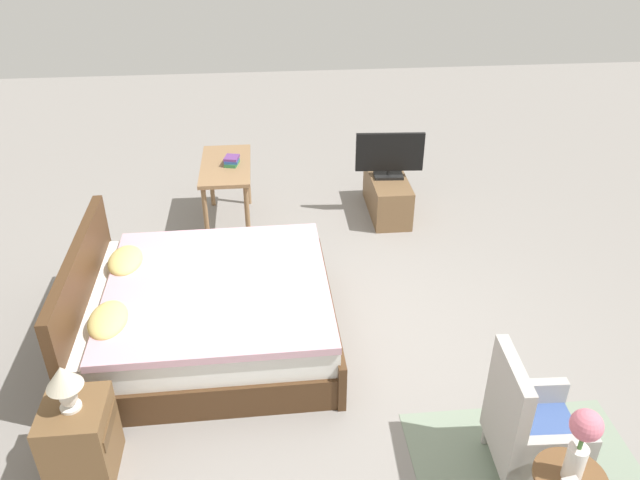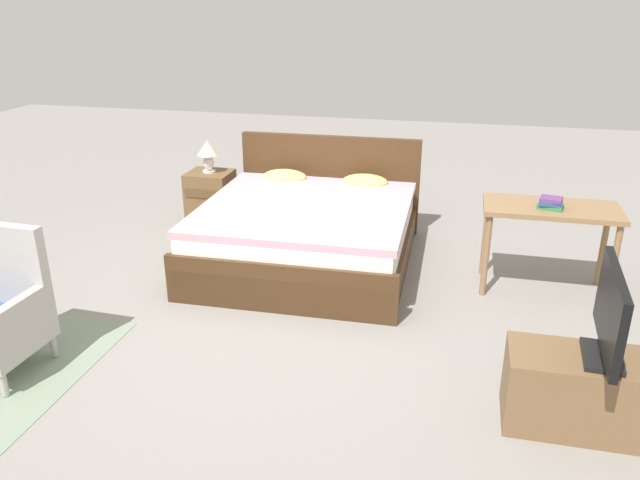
# 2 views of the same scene
# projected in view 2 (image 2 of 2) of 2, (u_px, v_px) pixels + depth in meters

# --- Properties ---
(ground_plane) EXTENTS (16.00, 16.00, 0.00)m
(ground_plane) POSITION_uv_depth(u_px,v_px,m) (270.00, 316.00, 4.72)
(ground_plane) COLOR gray
(bed) EXTENTS (1.84, 2.01, 0.96)m
(bed) POSITION_uv_depth(u_px,v_px,m) (309.00, 230.00, 5.58)
(bed) COLOR #472D19
(bed) RESTS_ON ground_plane
(nightstand) EXTENTS (0.44, 0.41, 0.57)m
(nightstand) POSITION_uv_depth(u_px,v_px,m) (211.00, 198.00, 6.49)
(nightstand) COLOR brown
(nightstand) RESTS_ON ground_plane
(table_lamp) EXTENTS (0.22, 0.22, 0.33)m
(table_lamp) POSITION_uv_depth(u_px,v_px,m) (208.00, 152.00, 6.31)
(table_lamp) COLOR silver
(table_lamp) RESTS_ON nightstand
(tv_stand) EXTENTS (0.96, 0.40, 0.45)m
(tv_stand) POSITION_uv_depth(u_px,v_px,m) (595.00, 393.00, 3.43)
(tv_stand) COLOR brown
(tv_stand) RESTS_ON ground_plane
(tv_flatscreen) EXTENTS (0.22, 0.75, 0.51)m
(tv_flatscreen) POSITION_uv_depth(u_px,v_px,m) (610.00, 315.00, 3.25)
(tv_flatscreen) COLOR black
(tv_flatscreen) RESTS_ON tv_stand
(vanity_desk) EXTENTS (1.04, 0.52, 0.72)m
(vanity_desk) POSITION_uv_depth(u_px,v_px,m) (550.00, 219.00, 4.92)
(vanity_desk) COLOR #8E6B47
(vanity_desk) RESTS_ON ground_plane
(book_stack) EXTENTS (0.21, 0.17, 0.09)m
(book_stack) POSITION_uv_depth(u_px,v_px,m) (551.00, 203.00, 4.80)
(book_stack) COLOR #337A47
(book_stack) RESTS_ON vanity_desk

